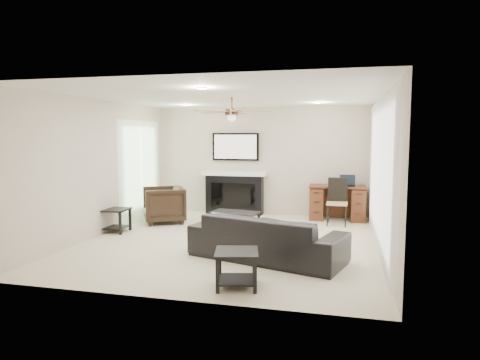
{
  "coord_description": "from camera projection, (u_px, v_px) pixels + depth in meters",
  "views": [
    {
      "loc": [
        1.9,
        -7.1,
        1.85
      ],
      "look_at": [
        0.08,
        0.36,
        1.05
      ],
      "focal_mm": 32.0,
      "sensor_mm": 36.0,
      "label": 1
    }
  ],
  "objects": [
    {
      "name": "room_shell",
      "position": [
        242.0,
        145.0,
        7.36
      ],
      "size": [
        5.5,
        5.54,
        2.52
      ],
      "color": "beige",
      "rests_on": "ground"
    },
    {
      "name": "coffee_table",
      "position": [
        235.0,
        222.0,
        8.15
      ],
      "size": [
        0.96,
        0.63,
        0.4
      ],
      "primitive_type": "cube",
      "rotation": [
        0.0,
        0.0,
        -0.15
      ],
      "color": "black",
      "rests_on": "ground"
    },
    {
      "name": "desk_chair",
      "position": [
        337.0,
        202.0,
        8.79
      ],
      "size": [
        0.43,
        0.45,
        0.97
      ],
      "primitive_type": "cube",
      "rotation": [
        0.0,
        0.0,
        -0.02
      ],
      "color": "black",
      "rests_on": "ground"
    },
    {
      "name": "fireplace_unit",
      "position": [
        234.0,
        174.0,
        10.04
      ],
      "size": [
        1.52,
        0.34,
        1.91
      ],
      "primitive_type": "cube",
      "color": "black",
      "rests_on": "ground"
    },
    {
      "name": "end_table_left",
      "position": [
        115.0,
        220.0,
        8.2
      ],
      "size": [
        0.52,
        0.52,
        0.45
      ],
      "primitive_type": "cube",
      "rotation": [
        0.0,
        0.0,
        0.05
      ],
      "color": "black",
      "rests_on": "ground"
    },
    {
      "name": "end_table_near",
      "position": [
        237.0,
        269.0,
        5.22
      ],
      "size": [
        0.62,
        0.62,
        0.45
      ],
      "primitive_type": "cube",
      "rotation": [
        0.0,
        0.0,
        0.23
      ],
      "color": "black",
      "rests_on": "ground"
    },
    {
      "name": "sofa",
      "position": [
        267.0,
        237.0,
        6.38
      ],
      "size": [
        2.47,
        1.53,
        0.67
      ],
      "primitive_type": "imported",
      "rotation": [
        0.0,
        0.0,
        2.85
      ],
      "color": "black",
      "rests_on": "ground"
    },
    {
      "name": "armchair",
      "position": [
        164.0,
        205.0,
        9.07
      ],
      "size": [
        1.14,
        1.13,
        0.77
      ],
      "primitive_type": "imported",
      "rotation": [
        0.0,
        0.0,
        -1.05
      ],
      "color": "black",
      "rests_on": "ground"
    },
    {
      "name": "desk",
      "position": [
        337.0,
        203.0,
        9.33
      ],
      "size": [
        1.22,
        0.56,
        0.76
      ],
      "primitive_type": "cube",
      "color": "#38180E",
      "rests_on": "ground"
    },
    {
      "name": "laptop",
      "position": [
        347.0,
        181.0,
        9.22
      ],
      "size": [
        0.33,
        0.24,
        0.23
      ],
      "primitive_type": "cube",
      "color": "black",
      "rests_on": "desk"
    }
  ]
}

